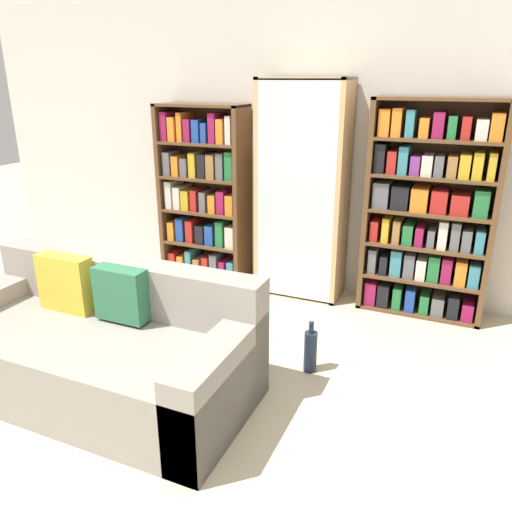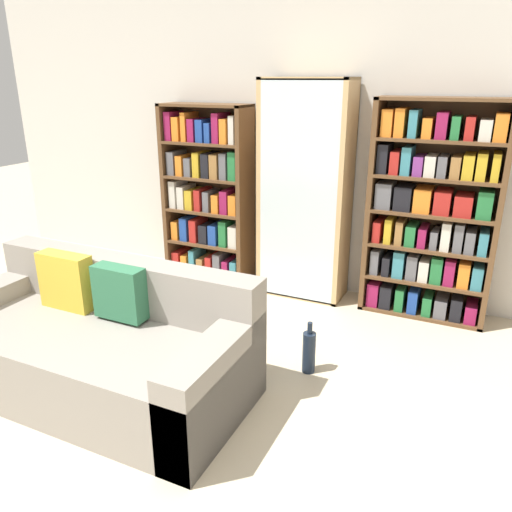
# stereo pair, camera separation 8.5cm
# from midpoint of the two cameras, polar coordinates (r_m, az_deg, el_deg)

# --- Properties ---
(ground_plane) EXTENTS (16.00, 16.00, 0.00)m
(ground_plane) POSITION_cam_midpoint_polar(r_m,az_deg,el_deg) (2.71, -18.28, -23.51)
(ground_plane) COLOR beige
(wall_back) EXTENTS (6.57, 0.06, 2.70)m
(wall_back) POSITION_cam_midpoint_polar(r_m,az_deg,el_deg) (4.41, 4.25, 13.68)
(wall_back) COLOR beige
(wall_back) RESTS_ON ground
(couch) EXTENTS (1.88, 0.87, 0.78)m
(couch) POSITION_cam_midpoint_polar(r_m,az_deg,el_deg) (3.20, -18.25, -10.05)
(couch) COLOR gray
(couch) RESTS_ON ground
(bookshelf_left) EXTENTS (0.82, 0.32, 1.60)m
(bookshelf_left) POSITION_cam_midpoint_polar(r_m,az_deg,el_deg) (4.65, -6.45, 6.93)
(bookshelf_left) COLOR brown
(bookshelf_left) RESTS_ON ground
(display_cabinet) EXTENTS (0.73, 0.36, 1.82)m
(display_cabinet) POSITION_cam_midpoint_polar(r_m,az_deg,el_deg) (4.23, 4.75, 7.29)
(display_cabinet) COLOR tan
(display_cabinet) RESTS_ON ground
(bookshelf_right) EXTENTS (0.96, 0.32, 1.68)m
(bookshelf_right) POSITION_cam_midpoint_polar(r_m,az_deg,el_deg) (4.06, 18.50, 4.56)
(bookshelf_right) COLOR brown
(bookshelf_right) RESTS_ON ground
(wine_bottle) EXTENTS (0.09, 0.09, 0.35)m
(wine_bottle) POSITION_cam_midpoint_polar(r_m,az_deg,el_deg) (3.30, 5.49, -10.74)
(wine_bottle) COLOR #192333
(wine_bottle) RESTS_ON ground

